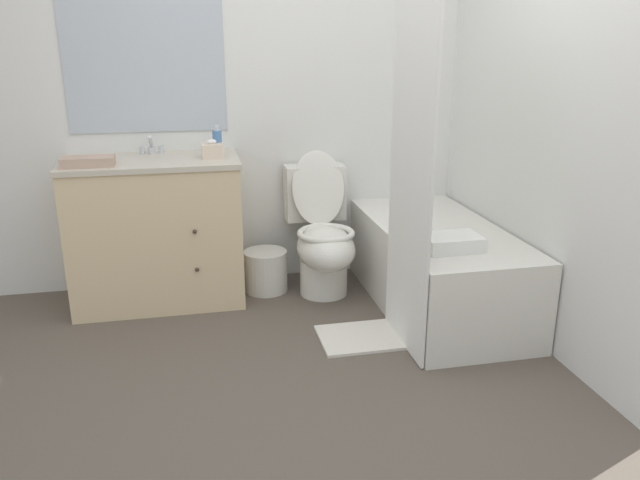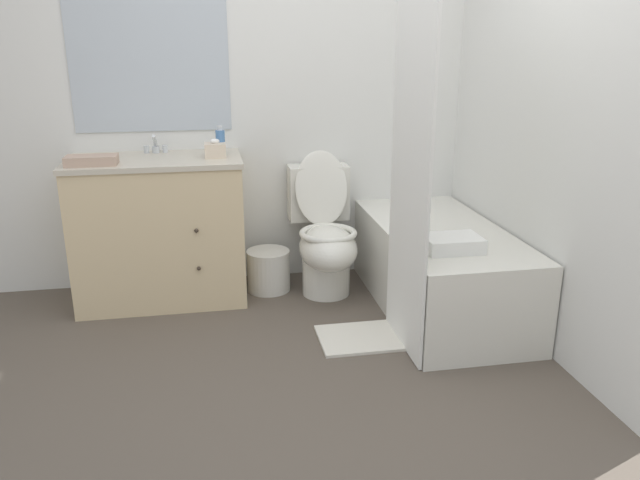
# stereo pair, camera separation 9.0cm
# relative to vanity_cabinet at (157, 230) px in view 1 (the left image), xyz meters

# --- Properties ---
(ground_plane) EXTENTS (14.00, 14.00, 0.00)m
(ground_plane) POSITION_rel_vanity_cabinet_xyz_m (0.73, -1.37, -0.45)
(ground_plane) COLOR brown
(wall_back) EXTENTS (8.00, 0.06, 2.50)m
(wall_back) POSITION_rel_vanity_cabinet_xyz_m (0.72, 0.29, 0.81)
(wall_back) COLOR silver
(wall_back) RESTS_ON ground_plane
(wall_right) EXTENTS (0.05, 2.64, 2.50)m
(wall_right) POSITION_rel_vanity_cabinet_xyz_m (1.99, -0.55, 0.80)
(wall_right) COLOR silver
(wall_right) RESTS_ON ground_plane
(vanity_cabinet) EXTENTS (1.00, 0.57, 0.88)m
(vanity_cabinet) POSITION_rel_vanity_cabinet_xyz_m (0.00, 0.00, 0.00)
(vanity_cabinet) COLOR beige
(vanity_cabinet) RESTS_ON ground_plane
(sink_faucet) EXTENTS (0.14, 0.12, 0.12)m
(sink_faucet) POSITION_rel_vanity_cabinet_xyz_m (-0.00, 0.17, 0.46)
(sink_faucet) COLOR silver
(sink_faucet) RESTS_ON vanity_cabinet
(toilet) EXTENTS (0.38, 0.68, 0.87)m
(toilet) POSITION_rel_vanity_cabinet_xyz_m (1.00, -0.07, -0.08)
(toilet) COLOR silver
(toilet) RESTS_ON ground_plane
(bathtub) EXTENTS (0.68, 1.44, 0.50)m
(bathtub) POSITION_rel_vanity_cabinet_xyz_m (1.61, -0.45, -0.19)
(bathtub) COLOR silver
(bathtub) RESTS_ON ground_plane
(shower_curtain) EXTENTS (0.01, 0.56, 1.90)m
(shower_curtain) POSITION_rel_vanity_cabinet_xyz_m (1.26, -0.87, 0.51)
(shower_curtain) COLOR white
(shower_curtain) RESTS_ON ground_plane
(wastebasket) EXTENTS (0.27, 0.27, 0.26)m
(wastebasket) POSITION_rel_vanity_cabinet_xyz_m (0.65, 0.01, -0.31)
(wastebasket) COLOR silver
(wastebasket) RESTS_ON ground_plane
(tissue_box) EXTENTS (0.12, 0.13, 0.11)m
(tissue_box) POSITION_rel_vanity_cabinet_xyz_m (0.35, -0.03, 0.47)
(tissue_box) COLOR beige
(tissue_box) RESTS_ON vanity_cabinet
(soap_dispenser) EXTENTS (0.05, 0.05, 0.18)m
(soap_dispenser) POSITION_rel_vanity_cabinet_xyz_m (0.39, 0.02, 0.51)
(soap_dispenser) COLOR #4C7AB2
(soap_dispenser) RESTS_ON vanity_cabinet
(hand_towel_folded) EXTENTS (0.27, 0.14, 0.05)m
(hand_towel_folded) POSITION_rel_vanity_cabinet_xyz_m (-0.32, -0.15, 0.46)
(hand_towel_folded) COLOR tan
(hand_towel_folded) RESTS_ON vanity_cabinet
(bath_towel_folded) EXTENTS (0.29, 0.21, 0.08)m
(bath_towel_folded) POSITION_rel_vanity_cabinet_xyz_m (1.51, -0.84, 0.09)
(bath_towel_folded) COLOR white
(bath_towel_folded) RESTS_ON bathtub
(bath_mat) EXTENTS (0.47, 0.36, 0.02)m
(bath_mat) POSITION_rel_vanity_cabinet_xyz_m (1.07, -0.77, -0.44)
(bath_mat) COLOR silver
(bath_mat) RESTS_ON ground_plane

